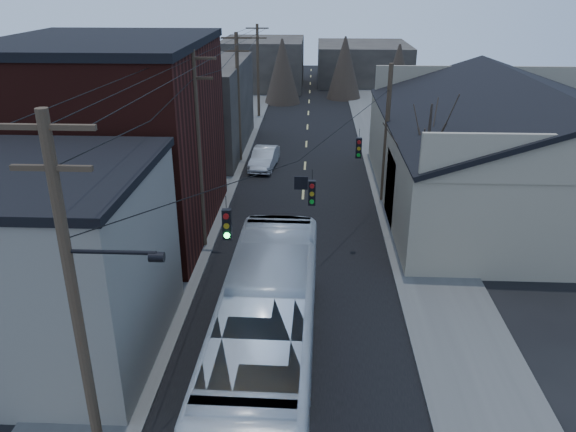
{
  "coord_description": "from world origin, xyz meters",
  "views": [
    {
      "loc": [
        0.64,
        -8.27,
        12.96
      ],
      "look_at": [
        -0.48,
        15.21,
        3.0
      ],
      "focal_mm": 35.0,
      "sensor_mm": 36.0,
      "label": 1
    }
  ],
  "objects": [
    {
      "name": "road_surface",
      "position": [
        0.0,
        30.0,
        0.01
      ],
      "size": [
        9.0,
        110.0,
        0.02
      ],
      "primitive_type": "cube",
      "color": "black",
      "rests_on": "ground"
    },
    {
      "name": "sidewalk_left",
      "position": [
        -6.5,
        30.0,
        0.06
      ],
      "size": [
        4.0,
        110.0,
        0.12
      ],
      "primitive_type": "cube",
      "color": "#474744",
      "rests_on": "ground"
    },
    {
      "name": "sidewalk_right",
      "position": [
        6.5,
        30.0,
        0.06
      ],
      "size": [
        4.0,
        110.0,
        0.12
      ],
      "primitive_type": "cube",
      "color": "#474744",
      "rests_on": "ground"
    },
    {
      "name": "building_clapboard",
      "position": [
        -9.0,
        9.0,
        3.5
      ],
      "size": [
        8.0,
        8.0,
        7.0
      ],
      "primitive_type": "cube",
      "color": "slate",
      "rests_on": "ground"
    },
    {
      "name": "building_brick",
      "position": [
        -10.0,
        20.0,
        5.0
      ],
      "size": [
        10.0,
        12.0,
        10.0
      ],
      "primitive_type": "cube",
      "color": "#330F0B",
      "rests_on": "ground"
    },
    {
      "name": "building_left_far",
      "position": [
        -9.5,
        36.0,
        3.5
      ],
      "size": [
        9.0,
        14.0,
        7.0
      ],
      "primitive_type": "cube",
      "color": "#2D2724",
      "rests_on": "ground"
    },
    {
      "name": "warehouse",
      "position": [
        13.0,
        25.0,
        2.7
      ],
      "size": [
        16.16,
        20.6,
        7.73
      ],
      "color": "gray",
      "rests_on": "ground"
    },
    {
      "name": "building_far_left",
      "position": [
        -6.0,
        65.0,
        3.0
      ],
      "size": [
        10.0,
        12.0,
        6.0
      ],
      "primitive_type": "cube",
      "color": "#2D2724",
      "rests_on": "ground"
    },
    {
      "name": "building_far_right",
      "position": [
        7.0,
        70.0,
        2.5
      ],
      "size": [
        12.0,
        14.0,
        5.0
      ],
      "primitive_type": "cube",
      "color": "#2D2724",
      "rests_on": "ground"
    },
    {
      "name": "bare_tree",
      "position": [
        6.5,
        20.0,
        3.6
      ],
      "size": [
        0.4,
        0.4,
        7.2
      ],
      "primitive_type": "cone",
      "color": "black",
      "rests_on": "ground"
    },
    {
      "name": "utility_lines",
      "position": [
        -3.11,
        24.14,
        4.95
      ],
      "size": [
        11.24,
        45.28,
        10.5
      ],
      "color": "#382B1E",
      "rests_on": "ground"
    },
    {
      "name": "bus",
      "position": [
        -0.86,
        7.85,
        1.87
      ],
      "size": [
        3.36,
        13.47,
        3.74
      ],
      "primitive_type": "imported",
      "rotation": [
        0.0,
        0.0,
        3.13
      ],
      "color": "silver",
      "rests_on": "ground"
    },
    {
      "name": "parked_car",
      "position": [
        -3.0,
        31.4,
        0.76
      ],
      "size": [
        2.05,
        4.72,
        1.51
      ],
      "primitive_type": "imported",
      "rotation": [
        0.0,
        0.0,
        -0.1
      ],
      "color": "#B6BABE",
      "rests_on": "ground"
    }
  ]
}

